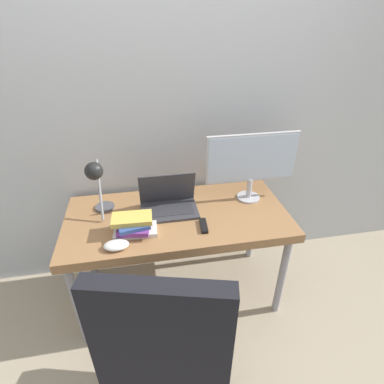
% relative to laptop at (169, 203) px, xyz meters
% --- Properties ---
extents(ground_plane, '(12.00, 12.00, 0.00)m').
position_rel_laptop_xyz_m(ground_plane, '(0.05, -0.41, -0.78)').
color(ground_plane, tan).
extents(wall_back, '(8.00, 0.05, 2.60)m').
position_rel_laptop_xyz_m(wall_back, '(0.05, 0.34, 0.52)').
color(wall_back, silver).
rests_on(wall_back, ground_plane).
extents(desk, '(1.43, 0.69, 0.73)m').
position_rel_laptop_xyz_m(desk, '(0.05, -0.07, -0.12)').
color(desk, '#996B42').
rests_on(desk, ground_plane).
extents(laptop, '(0.37, 0.24, 0.25)m').
position_rel_laptop_xyz_m(laptop, '(0.00, 0.00, 0.00)').
color(laptop, '#38383D').
rests_on(laptop, desk).
extents(monitor, '(0.62, 0.16, 0.47)m').
position_rel_laptop_xyz_m(monitor, '(0.57, 0.05, 0.23)').
color(monitor, '#B7B7BC').
rests_on(monitor, desk).
extents(desk_lamp, '(0.13, 0.27, 0.41)m').
position_rel_laptop_xyz_m(desk_lamp, '(-0.42, -0.03, 0.24)').
color(desk_lamp, '#4C4C51').
rests_on(desk_lamp, desk).
extents(office_chair, '(0.63, 0.61, 1.15)m').
position_rel_laptop_xyz_m(office_chair, '(-0.11, -0.90, -0.16)').
color(office_chair, black).
rests_on(office_chair, ground_plane).
extents(book_stack, '(0.26, 0.20, 0.11)m').
position_rel_laptop_xyz_m(book_stack, '(-0.23, -0.20, 0.00)').
color(book_stack, silver).
rests_on(book_stack, desk).
extents(tv_remote, '(0.05, 0.14, 0.02)m').
position_rel_laptop_xyz_m(tv_remote, '(0.19, -0.23, -0.04)').
color(tv_remote, black).
rests_on(tv_remote, desk).
extents(game_controller, '(0.14, 0.09, 0.04)m').
position_rel_laptop_xyz_m(game_controller, '(-0.33, -0.32, -0.03)').
color(game_controller, white).
rests_on(game_controller, desk).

